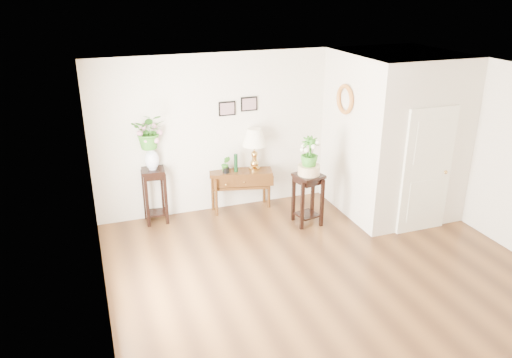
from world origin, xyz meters
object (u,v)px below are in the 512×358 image
console_table (241,190)px  plant_stand_a (155,196)px  plant_stand_b (308,199)px  table_lamp (254,151)px

console_table → plant_stand_a: (-1.54, 0.01, 0.11)m
console_table → plant_stand_b: size_ratio=1.24×
table_lamp → plant_stand_a: size_ratio=0.79×
plant_stand_a → plant_stand_b: size_ratio=1.08×
console_table → plant_stand_b: 1.29m
table_lamp → plant_stand_b: table_lamp is taller
console_table → plant_stand_b: plant_stand_b is taller
table_lamp → plant_stand_b: 1.29m
plant_stand_b → console_table: bearing=133.8°
table_lamp → console_table: bearing=180.0°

